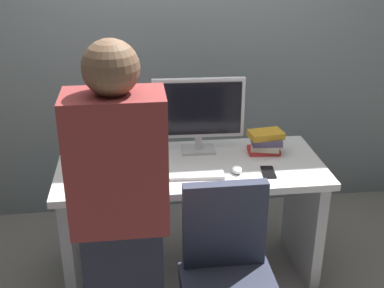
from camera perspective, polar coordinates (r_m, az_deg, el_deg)
The scene contains 11 objects.
ground_plane at distance 3.26m, azimuth -0.11°, elevation -14.31°, with size 9.00×9.00×0.00m, color gray.
wall_back at distance 3.49m, azimuth -1.94°, elevation 15.31°, with size 6.40×0.10×3.00m, color gray.
desk at distance 2.97m, azimuth -0.12°, elevation -6.31°, with size 1.52×0.67×0.75m.
person_at_desk at distance 2.17m, azimuth -8.08°, elevation -9.23°, with size 0.40×0.24×1.64m.
monitor at distance 2.93m, azimuth 0.76°, elevation 3.77°, with size 0.54×0.15×0.46m.
keyboard at distance 2.73m, azimuth -0.85°, elevation -3.43°, with size 0.43×0.13×0.02m, color white.
mouse at distance 2.78m, azimuth 5.11°, elevation -2.89°, with size 0.06×0.10×0.03m, color white.
cup_near_keyboard at distance 2.74m, azimuth -9.47°, elevation -2.78°, with size 0.08×0.08×0.10m, color #D84C3F.
cup_by_monitor at distance 2.99m, azimuth -10.50°, elevation -0.70°, with size 0.07×0.07×0.08m, color #D84C3F.
book_stack at distance 3.01m, azimuth 8.38°, elevation 0.25°, with size 0.21×0.19×0.14m.
cell_phone at distance 2.80m, azimuth 8.71°, elevation -3.19°, with size 0.07×0.14×0.01m, color black.
Camera 1 is at (-0.31, -2.55, 2.02)m, focal length 46.65 mm.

